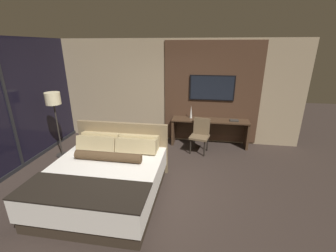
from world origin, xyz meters
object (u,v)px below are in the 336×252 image
at_px(desk, 210,127).
at_px(tv, 212,88).
at_px(floor_lamp, 54,104).
at_px(book, 234,120).
at_px(bed, 106,178).
at_px(desk_chair, 200,133).
at_px(vase_tall, 191,112).

height_order(desk, tv, tv).
height_order(tv, floor_lamp, tv).
relative_size(desk, book, 9.05).
bearing_deg(bed, floor_lamp, 143.16).
height_order(desk_chair, vase_tall, vase_tall).
distance_m(vase_tall, book, 1.16).
distance_m(bed, desk, 3.21).
bearing_deg(bed, desk, 54.07).
height_order(desk_chair, book, desk_chair).
distance_m(desk, book, 0.67).
relative_size(bed, floor_lamp, 1.31).
relative_size(desk, floor_lamp, 1.27).
bearing_deg(desk_chair, bed, -114.57).
xyz_separation_m(desk_chair, floor_lamp, (-3.41, -0.81, 0.82)).
height_order(tv, desk_chair, tv).
bearing_deg(vase_tall, tv, 14.61).
bearing_deg(bed, book, 45.36).
height_order(bed, floor_lamp, floor_lamp).
relative_size(bed, book, 9.33).
xyz_separation_m(tv, vase_tall, (-0.52, -0.14, -0.64)).
distance_m(tv, desk_chair, 1.24).
relative_size(bed, tv, 1.78).
relative_size(desk_chair, vase_tall, 2.53).
bearing_deg(desk_chair, desk, 75.80).
bearing_deg(vase_tall, floor_lamp, -157.31).
bearing_deg(floor_lamp, tv, 21.58).
bearing_deg(book, floor_lamp, -164.21).
distance_m(bed, tv, 3.55).
distance_m(desk_chair, book, 0.98).
distance_m(floor_lamp, vase_tall, 3.41).
bearing_deg(vase_tall, book, -4.94).
height_order(desk_chair, floor_lamp, floor_lamp).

